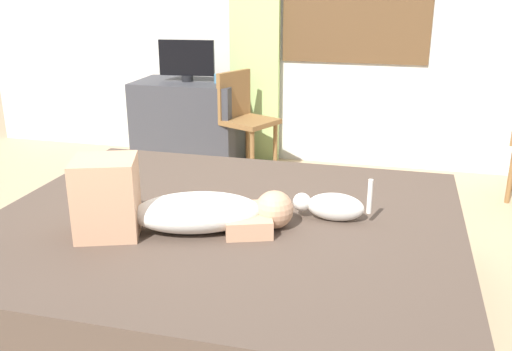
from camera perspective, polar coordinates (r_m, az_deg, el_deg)
name	(u,v)px	position (r m, az deg, el deg)	size (l,w,h in m)	color
ground_plane	(226,304)	(2.93, -3.06, -12.86)	(16.00, 16.00, 0.00)	tan
bed	(225,268)	(2.72, -3.13, -9.35)	(2.22, 1.90, 0.51)	brown
person_lying	(174,207)	(2.45, -8.32, -3.18)	(0.93, 0.53, 0.34)	silver
cat	(331,206)	(2.58, 7.67, -3.09)	(0.36, 0.11, 0.21)	silver
desk	(189,123)	(5.02, -6.83, 5.31)	(0.90, 0.56, 0.74)	#38383D
tv_monitor	(187,60)	(4.92, -7.06, 11.57)	(0.48, 0.10, 0.35)	black
cup	(219,79)	(4.82, -3.83, 9.81)	(0.07, 0.07, 0.08)	teal
chair_by_desk	(243,115)	(4.67, -1.32, 6.17)	(0.50, 0.50, 0.86)	brown
curtain_left	(255,27)	(4.99, -0.13, 14.82)	(0.44, 0.06, 2.36)	#ADCC75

